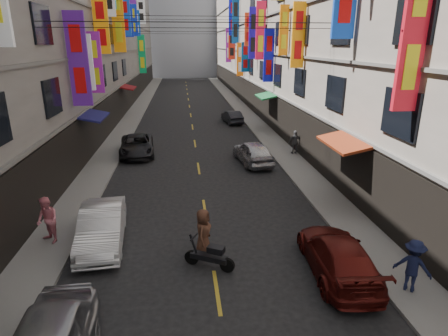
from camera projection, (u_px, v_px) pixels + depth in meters
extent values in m
cube|color=slate|center=(133.00, 116.00, 39.06)|extent=(2.00, 90.00, 0.12)
cube|color=slate|center=(246.00, 113.00, 40.33)|extent=(2.00, 90.00, 0.12)
cube|color=gray|center=(61.00, 18.00, 35.46)|extent=(10.00, 90.00, 19.00)
cube|color=black|center=(123.00, 102.00, 38.51)|extent=(0.12, 85.50, 3.00)
cube|color=#66635E|center=(121.00, 85.00, 37.97)|extent=(0.16, 90.00, 0.14)
cube|color=#66635E|center=(119.00, 52.00, 36.97)|extent=(0.16, 90.00, 0.14)
cube|color=#66635E|center=(116.00, 18.00, 35.96)|extent=(0.16, 90.00, 0.14)
cube|color=gray|center=(306.00, 20.00, 37.98)|extent=(10.00, 90.00, 19.00)
cube|color=black|center=(255.00, 100.00, 39.97)|extent=(0.12, 85.50, 3.00)
cube|color=#66635E|center=(256.00, 84.00, 39.43)|extent=(0.16, 90.00, 0.14)
cube|color=#66635E|center=(257.00, 52.00, 38.42)|extent=(0.16, 90.00, 0.14)
cube|color=#66635E|center=(257.00, 19.00, 37.42)|extent=(0.16, 90.00, 0.14)
cube|color=#A8AEBC|center=(183.00, 26.00, 83.40)|extent=(18.00, 8.00, 22.00)
cube|color=red|center=(414.00, 31.00, 11.76)|extent=(0.81, 0.18, 5.05)
cylinder|color=black|center=(416.00, 31.00, 11.76)|extent=(0.91, 0.08, 0.08)
cube|color=#471578|center=(78.00, 60.00, 20.22)|extent=(1.06, 0.18, 4.96)
cylinder|color=black|center=(77.00, 60.00, 20.22)|extent=(1.16, 0.08, 0.08)
cube|color=silver|center=(85.00, 63.00, 22.07)|extent=(0.88, 0.18, 3.22)
cylinder|color=black|center=(85.00, 63.00, 22.07)|extent=(0.98, 0.08, 0.08)
cube|color=orange|center=(298.00, 35.00, 23.31)|extent=(0.81, 0.18, 3.91)
cylinder|color=black|center=(299.00, 35.00, 23.31)|extent=(0.91, 0.08, 0.08)
cube|color=#88198C|center=(94.00, 63.00, 24.15)|extent=(0.98, 0.18, 3.82)
cylinder|color=black|center=(94.00, 63.00, 24.14)|extent=(1.08, 0.08, 0.08)
cube|color=orange|center=(284.00, 30.00, 26.76)|extent=(0.66, 0.18, 3.43)
cylinder|color=black|center=(285.00, 30.00, 26.76)|extent=(0.76, 0.08, 0.08)
cube|color=orange|center=(101.00, 24.00, 26.51)|extent=(1.04, 0.18, 4.05)
cylinder|color=black|center=(100.00, 24.00, 26.50)|extent=(1.14, 0.08, 0.08)
cube|color=#0E10AD|center=(269.00, 56.00, 31.22)|extent=(0.84, 0.18, 4.29)
cylinder|color=black|center=(269.00, 56.00, 31.22)|extent=(0.94, 0.08, 0.08)
cube|color=#F1163E|center=(261.00, 31.00, 33.97)|extent=(0.87, 0.18, 5.02)
cylinder|color=black|center=(261.00, 31.00, 33.97)|extent=(0.97, 0.08, 0.08)
cube|color=orange|center=(118.00, 16.00, 33.69)|extent=(1.07, 0.18, 6.20)
cylinder|color=black|center=(117.00, 16.00, 33.69)|extent=(1.17, 0.08, 0.08)
cube|color=#1E0FB5|center=(253.00, 33.00, 37.70)|extent=(0.82, 0.18, 4.95)
cylinder|color=black|center=(253.00, 33.00, 37.70)|extent=(0.92, 0.08, 0.08)
cube|color=blue|center=(125.00, 16.00, 37.94)|extent=(1.11, 0.18, 3.78)
cylinder|color=black|center=(124.00, 16.00, 37.94)|extent=(1.21, 0.08, 0.08)
cube|color=#F03C16|center=(249.00, 29.00, 39.95)|extent=(0.85, 0.18, 3.36)
cylinder|color=black|center=(249.00, 29.00, 39.96)|extent=(0.95, 0.08, 0.08)
cube|color=#0B4D89|center=(245.00, 57.00, 42.49)|extent=(0.87, 0.18, 3.25)
cylinder|color=black|center=(246.00, 57.00, 42.49)|extent=(0.97, 0.08, 0.08)
cube|color=#1026BC|center=(129.00, 22.00, 41.56)|extent=(0.91, 0.18, 3.10)
cylinder|color=black|center=(128.00, 22.00, 41.55)|extent=(1.01, 0.08, 0.08)
cube|color=#102BBE|center=(132.00, 20.00, 43.83)|extent=(1.15, 0.18, 3.51)
cylinder|color=black|center=(132.00, 20.00, 43.83)|extent=(1.25, 0.08, 0.08)
cube|color=orange|center=(240.00, 60.00, 46.30)|extent=(0.84, 0.18, 3.99)
cylinder|color=black|center=(241.00, 60.00, 46.31)|extent=(0.94, 0.08, 0.08)
cube|color=#6E1C9E|center=(132.00, 0.00, 44.24)|extent=(1.03, 0.18, 4.94)
cylinder|color=black|center=(131.00, 0.00, 44.23)|extent=(1.13, 0.08, 0.08)
cube|color=navy|center=(236.00, 20.00, 48.75)|extent=(0.91, 0.18, 5.85)
cylinder|color=black|center=(236.00, 20.00, 48.75)|extent=(1.01, 0.08, 0.08)
cube|color=#0F4CAF|center=(137.00, 23.00, 49.56)|extent=(0.84, 0.18, 3.23)
cylinder|color=black|center=(136.00, 23.00, 49.55)|extent=(0.94, 0.08, 0.08)
cube|color=#1119C7|center=(233.00, 17.00, 50.53)|extent=(1.08, 0.18, 4.81)
cylinder|color=black|center=(233.00, 17.00, 50.54)|extent=(1.18, 0.08, 0.08)
cube|color=red|center=(232.00, 46.00, 52.97)|extent=(0.96, 0.18, 3.80)
cylinder|color=black|center=(232.00, 46.00, 52.98)|extent=(1.06, 0.08, 0.08)
cube|color=#0C8A4A|center=(142.00, 54.00, 54.09)|extent=(1.00, 0.18, 5.35)
cylinder|color=black|center=(142.00, 54.00, 54.09)|extent=(1.10, 0.08, 0.08)
cube|color=white|center=(141.00, 11.00, 54.54)|extent=(1.11, 0.18, 3.40)
cylinder|color=black|center=(141.00, 11.00, 54.53)|extent=(1.21, 0.08, 0.08)
cube|color=#7D1989|center=(228.00, 45.00, 57.18)|extent=(0.80, 0.18, 5.01)
cylinder|color=black|center=(229.00, 45.00, 57.19)|extent=(0.90, 0.08, 0.08)
cube|color=maroon|center=(344.00, 142.00, 16.79)|extent=(1.39, 3.20, 0.41)
cube|color=navy|center=(94.00, 116.00, 23.01)|extent=(1.39, 3.20, 0.41)
cube|color=#16542B|center=(266.00, 96.00, 31.88)|extent=(1.39, 3.20, 0.41)
cube|color=maroon|center=(128.00, 87.00, 38.10)|extent=(1.39, 3.20, 0.41)
cylinder|color=black|center=(197.00, 22.00, 18.26)|extent=(14.00, 0.04, 0.04)
cylinder|color=black|center=(189.00, 16.00, 31.09)|extent=(14.00, 0.04, 0.04)
cylinder|color=black|center=(187.00, 31.00, 44.55)|extent=(14.00, 0.04, 0.04)
cube|color=gold|center=(217.00, 291.00, 11.42)|extent=(0.12, 2.20, 0.01)
cube|color=gold|center=(205.00, 209.00, 17.08)|extent=(0.12, 2.20, 0.01)
cube|color=gold|center=(199.00, 168.00, 22.74)|extent=(0.12, 2.20, 0.01)
cube|color=gold|center=(195.00, 143.00, 28.39)|extent=(0.12, 2.20, 0.01)
cube|color=gold|center=(192.00, 127.00, 34.05)|extent=(0.12, 2.20, 0.01)
cube|color=gold|center=(191.00, 115.00, 39.71)|extent=(0.12, 2.20, 0.01)
cube|color=gold|center=(189.00, 106.00, 45.37)|extent=(0.12, 2.20, 0.01)
cube|color=gold|center=(188.00, 99.00, 51.03)|extent=(0.12, 2.20, 0.01)
cube|color=gold|center=(188.00, 94.00, 56.69)|extent=(0.12, 2.20, 0.01)
cube|color=gold|center=(187.00, 89.00, 62.35)|extent=(0.12, 2.20, 0.01)
cube|color=gold|center=(186.00, 85.00, 68.01)|extent=(0.12, 2.20, 0.01)
cube|color=gold|center=(186.00, 82.00, 73.66)|extent=(0.12, 2.20, 0.01)
cylinder|color=black|center=(192.00, 257.00, 12.79)|extent=(0.50, 0.34, 0.50)
cylinder|color=black|center=(227.00, 265.00, 12.34)|extent=(0.50, 0.34, 0.50)
cube|color=black|center=(209.00, 257.00, 12.52)|extent=(1.29, 0.87, 0.18)
cube|color=black|center=(216.00, 249.00, 12.32)|extent=(0.64, 0.54, 0.22)
cylinder|color=black|center=(194.00, 246.00, 12.61)|extent=(0.35, 0.24, 0.88)
cylinder|color=black|center=(194.00, 237.00, 12.50)|extent=(0.29, 0.47, 0.06)
cylinder|color=black|center=(250.00, 167.00, 22.19)|extent=(0.17, 0.51, 0.50)
cylinder|color=black|center=(248.00, 160.00, 23.42)|extent=(0.17, 0.51, 0.50)
cube|color=black|center=(249.00, 161.00, 22.76)|extent=(0.42, 1.32, 0.18)
cube|color=black|center=(249.00, 155.00, 22.89)|extent=(0.37, 0.58, 0.22)
cylinder|color=black|center=(250.00, 159.00, 22.14)|extent=(0.11, 0.36, 0.88)
cylinder|color=black|center=(250.00, 154.00, 22.03)|extent=(0.50, 0.11, 0.06)
imported|color=white|center=(102.00, 226.00, 13.95)|extent=(1.88, 4.46, 1.43)
imported|color=black|center=(137.00, 145.00, 25.29)|extent=(2.60, 4.93, 1.32)
imported|color=#57120E|center=(338.00, 255.00, 12.15)|extent=(2.12, 4.62, 1.31)
imported|color=#B8B8BD|center=(253.00, 152.00, 23.48)|extent=(2.24, 4.46, 1.46)
imported|color=#222329|center=(232.00, 117.00, 35.51)|extent=(1.80, 3.79, 1.20)
imported|color=pink|center=(47.00, 220.00, 13.79)|extent=(1.03, 1.02, 1.78)
imported|color=#151A3A|center=(413.00, 266.00, 11.08)|extent=(1.17, 1.11, 1.65)
imported|color=#4E4E50|center=(295.00, 142.00, 25.14)|extent=(0.98, 0.63, 1.58)
imported|color=#502F20|center=(203.00, 233.00, 13.11)|extent=(0.83, 1.01, 1.78)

